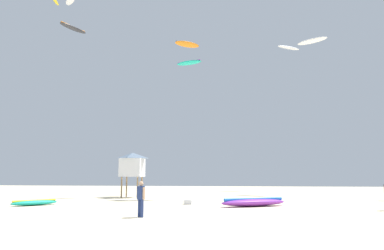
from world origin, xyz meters
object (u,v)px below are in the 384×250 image
at_px(cooler_box, 188,202).
at_px(kite_aloft_8, 70,0).
at_px(person_foreground, 141,196).
at_px(kite_aloft_3, 312,41).
at_px(kite_aloft_5, 189,63).
at_px(kite_aloft_4, 55,1).
at_px(lifeguard_tower, 132,164).
at_px(kite_aloft_9, 187,44).
at_px(kite_grounded_near, 34,203).
at_px(kite_aloft_7, 73,28).
at_px(kite_aloft_6, 289,48).
at_px(kite_grounded_mid, 254,202).

height_order(cooler_box, kite_aloft_8, kite_aloft_8).
height_order(person_foreground, kite_aloft_3, kite_aloft_3).
xyz_separation_m(person_foreground, kite_aloft_5, (-0.04, 16.09, 11.42)).
distance_m(cooler_box, kite_aloft_4, 30.13).
xyz_separation_m(person_foreground, lifeguard_tower, (-5.52, 16.84, 2.05)).
relative_size(lifeguard_tower, kite_aloft_9, 1.44).
xyz_separation_m(person_foreground, kite_aloft_8, (-16.40, 24.96, 22.77)).
height_order(person_foreground, kite_aloft_5, kite_aloft_5).
distance_m(kite_aloft_3, kite_aloft_9, 14.67).
bearing_deg(kite_aloft_8, kite_grounded_near, -68.65).
height_order(kite_grounded_near, kite_aloft_7, kite_aloft_7).
bearing_deg(kite_aloft_6, kite_aloft_4, -149.32).
bearing_deg(kite_grounded_near, kite_aloft_6, 56.36).
distance_m(kite_grounded_mid, kite_aloft_4, 33.31).
distance_m(kite_grounded_mid, kite_aloft_8, 36.58).
height_order(kite_grounded_near, kite_aloft_6, kite_aloft_6).
bearing_deg(kite_aloft_8, cooler_box, -43.06).
xyz_separation_m(kite_aloft_6, kite_aloft_8, (-27.86, -12.23, 3.35)).
bearing_deg(kite_aloft_9, kite_grounded_mid, -65.68).
bearing_deg(kite_aloft_3, kite_aloft_8, -177.34).
bearing_deg(kite_aloft_3, cooler_box, -124.04).
bearing_deg(kite_aloft_3, kite_grounded_mid, -111.38).
distance_m(kite_aloft_4, kite_aloft_6, 32.15).
bearing_deg(kite_aloft_6, lifeguard_tower, -129.84).
xyz_separation_m(lifeguard_tower, kite_aloft_7, (-12.45, 12.46, 18.88)).
distance_m(lifeguard_tower, kite_aloft_8, 24.77).
xyz_separation_m(kite_grounded_near, kite_grounded_mid, (14.62, 1.20, 0.08)).
xyz_separation_m(cooler_box, kite_aloft_5, (-1.03, 7.39, 12.27)).
bearing_deg(kite_grounded_mid, cooler_box, 164.86).
relative_size(kite_grounded_mid, kite_aloft_3, 1.31).
xyz_separation_m(kite_aloft_3, kite_aloft_9, (-14.05, -4.07, -1.12)).
distance_m(kite_aloft_4, kite_aloft_9, 16.01).
height_order(kite_aloft_7, kite_aloft_9, kite_aloft_7).
bearing_deg(lifeguard_tower, kite_aloft_3, 27.25).
xyz_separation_m(kite_grounded_near, kite_aloft_3, (21.99, 20.03, 17.34)).
relative_size(cooler_box, kite_aloft_3, 0.16).
height_order(kite_grounded_mid, kite_aloft_3, kite_aloft_3).
bearing_deg(kite_aloft_4, person_foreground, -52.14).
xyz_separation_m(kite_grounded_near, kite_aloft_9, (7.94, 15.96, 16.22)).
bearing_deg(kite_grounded_near, kite_aloft_9, 63.54).
distance_m(kite_aloft_5, kite_aloft_8, 21.80).
relative_size(person_foreground, kite_aloft_9, 0.60).
height_order(person_foreground, cooler_box, person_foreground).
bearing_deg(kite_aloft_4, kite_aloft_5, -16.27).
relative_size(kite_aloft_3, kite_aloft_8, 1.26).
height_order(kite_aloft_6, kite_aloft_7, kite_aloft_7).
distance_m(person_foreground, kite_grounded_near, 11.09).
distance_m(cooler_box, kite_aloft_8, 33.53).
height_order(kite_grounded_mid, lifeguard_tower, lifeguard_tower).
relative_size(kite_aloft_6, kite_aloft_8, 1.35).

